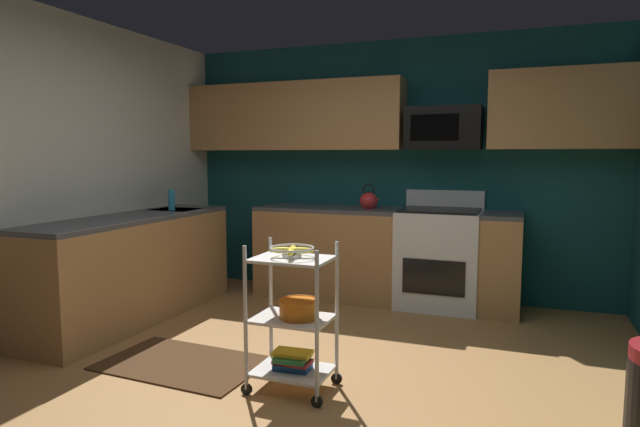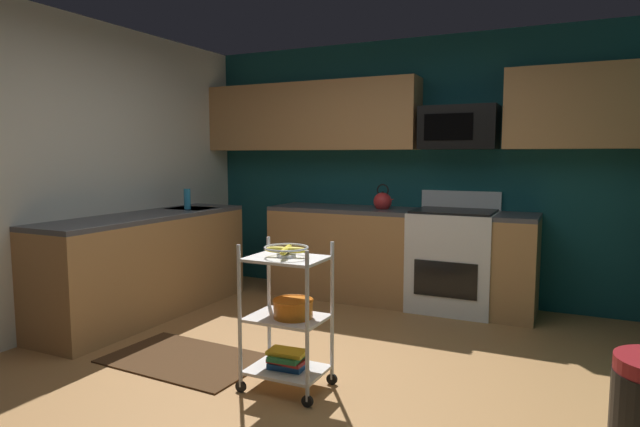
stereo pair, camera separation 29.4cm
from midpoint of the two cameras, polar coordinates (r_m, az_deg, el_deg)
name	(u,v)px [view 1 (the left image)]	position (r m, az deg, el deg)	size (l,w,h in m)	color
floor	(299,386)	(3.62, -4.65, -17.74)	(4.40, 4.80, 0.04)	#A87542
wall_back	(392,169)	(5.59, 6.12, 4.66)	(4.52, 0.06, 2.60)	#14474C
wall_left	(29,174)	(4.73, -30.01, 3.60)	(0.06, 4.80, 2.60)	silver
counter_run	(276,260)	(5.11, -6.38, -4.93)	(3.49, 2.76, 0.92)	#B27F4C
oven_range	(439,257)	(5.24, 10.94, -4.55)	(0.76, 0.65, 1.10)	white
upper_cabinets	(376,114)	(5.45, 4.38, 10.42)	(4.40, 0.33, 0.70)	#B27F4C
microwave	(444,128)	(5.26, 11.41, 8.84)	(0.70, 0.39, 0.40)	black
rolling_cart	(292,319)	(3.36, -5.51, -11.04)	(0.53, 0.37, 0.91)	silver
fruit_bowl	(292,250)	(3.26, -5.59, -3.89)	(0.27, 0.27, 0.07)	silver
mixing_bowl_large	(299,308)	(3.32, -4.81, -10.01)	(0.25, 0.25, 0.11)	orange
book_stack	(292,360)	(3.45, -5.46, -15.20)	(0.24, 0.20, 0.12)	#1E4C8C
kettle	(369,201)	(5.34, 3.62, 1.35)	(0.21, 0.18, 0.26)	red
dish_soap_bottle	(172,200)	(5.37, -16.97, 1.37)	(0.06, 0.06, 0.20)	#2D8CBF
floor_rug	(183,363)	(4.03, -16.44, -14.99)	(1.10, 0.70, 0.01)	#472D19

